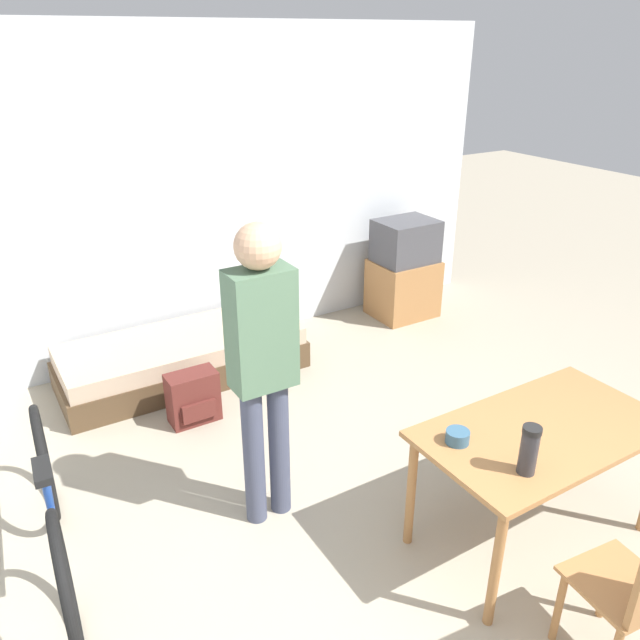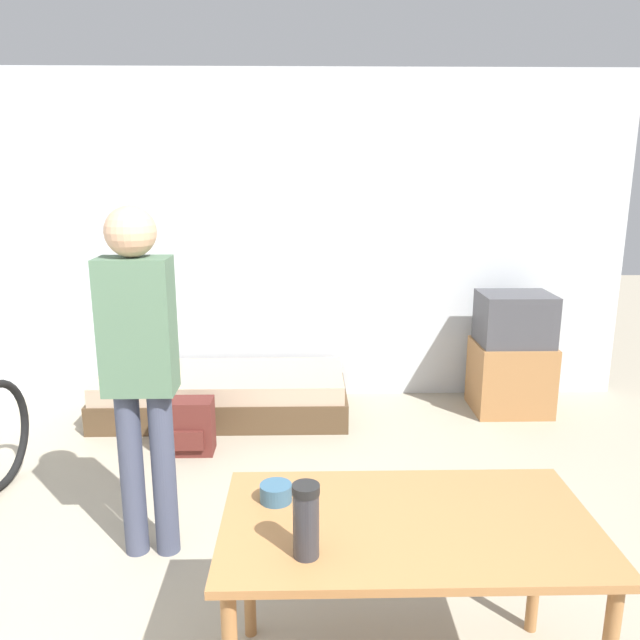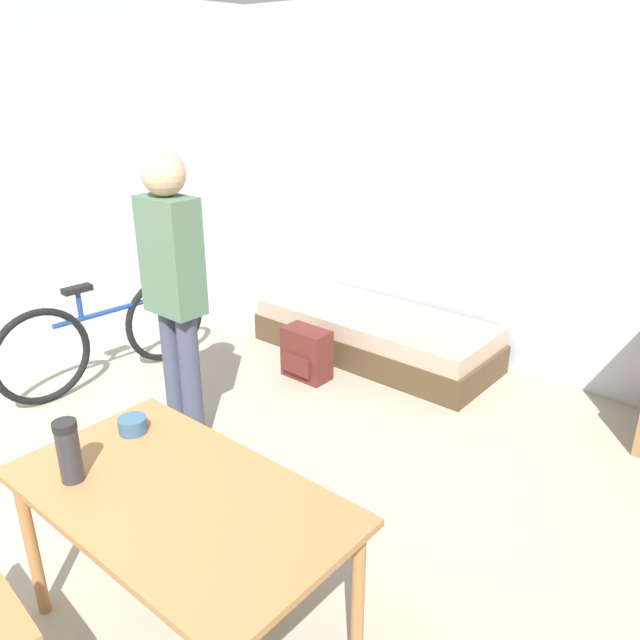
% 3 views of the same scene
% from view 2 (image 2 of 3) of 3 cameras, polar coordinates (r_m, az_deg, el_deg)
% --- Properties ---
extents(wall_back, '(5.69, 0.06, 2.70)m').
position_cam_2_polar(wall_back, '(5.23, -3.17, 7.32)').
color(wall_back, silver).
rests_on(wall_back, ground_plane).
extents(daybed, '(1.96, 0.78, 0.36)m').
position_cam_2_polar(daybed, '(5.06, -8.88, -6.75)').
color(daybed, '#4C3823').
rests_on(daybed, ground_plane).
extents(tv, '(0.60, 0.50, 0.97)m').
position_cam_2_polar(tv, '(5.25, 17.15, -3.11)').
color(tv, '#9E6B3D').
rests_on(tv, ground_plane).
extents(dining_table, '(1.33, 0.74, 0.73)m').
position_cam_2_polar(dining_table, '(2.38, 8.01, -19.38)').
color(dining_table, '#9E6B3D').
rests_on(dining_table, ground_plane).
extents(person_standing, '(0.34, 0.24, 1.77)m').
position_cam_2_polar(person_standing, '(3.12, -16.17, -3.41)').
color(person_standing, '#3D4256').
rests_on(person_standing, ground_plane).
extents(thermos_flask, '(0.09, 0.09, 0.25)m').
position_cam_2_polar(thermos_flask, '(2.07, -1.29, -17.58)').
color(thermos_flask, '#2D2D33').
rests_on(thermos_flask, dining_table).
extents(mate_bowl, '(0.12, 0.12, 0.07)m').
position_cam_2_polar(mate_bowl, '(2.42, -4.06, -15.47)').
color(mate_bowl, '#335670').
rests_on(mate_bowl, dining_table).
extents(backpack, '(0.36, 0.23, 0.39)m').
position_cam_2_polar(backpack, '(4.47, -12.02, -9.51)').
color(backpack, '#56231E').
rests_on(backpack, ground_plane).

